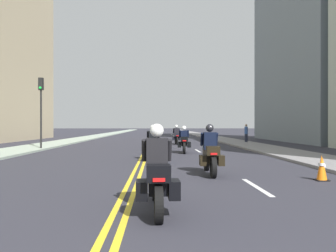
{
  "coord_description": "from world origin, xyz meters",
  "views": [
    {
      "loc": [
        0.67,
        -0.33,
        1.61
      ],
      "look_at": [
        1.42,
        21.15,
        1.57
      ],
      "focal_mm": 34.45,
      "sensor_mm": 36.0,
      "label": 1
    }
  ],
  "objects_px": {
    "motorcycle_2": "(153,146)",
    "motorcycle_5": "(177,136)",
    "motorcycle_1": "(210,155)",
    "motorcycle_0": "(157,177)",
    "traffic_light_near": "(41,100)",
    "traffic_cone_0": "(322,168)",
    "motorcycle_3": "(184,142)",
    "motorcycle_4": "(157,139)",
    "pedestrian_0": "(246,133)",
    "traffic_cone_1": "(323,169)"
  },
  "relations": [
    {
      "from": "motorcycle_1",
      "to": "motorcycle_4",
      "type": "distance_m",
      "value": 12.25
    },
    {
      "from": "motorcycle_2",
      "to": "traffic_light_near",
      "type": "relative_size",
      "value": 0.45
    },
    {
      "from": "motorcycle_0",
      "to": "traffic_light_near",
      "type": "bearing_deg",
      "value": 114.27
    },
    {
      "from": "motorcycle_1",
      "to": "traffic_cone_1",
      "type": "distance_m",
      "value": 3.35
    },
    {
      "from": "motorcycle_0",
      "to": "motorcycle_3",
      "type": "xyz_separation_m",
      "value": [
        1.59,
        12.77,
        0.01
      ]
    },
    {
      "from": "motorcycle_0",
      "to": "motorcycle_1",
      "type": "height_order",
      "value": "motorcycle_1"
    },
    {
      "from": "pedestrian_0",
      "to": "motorcycle_0",
      "type": "bearing_deg",
      "value": -170.39
    },
    {
      "from": "motorcycle_0",
      "to": "motorcycle_3",
      "type": "distance_m",
      "value": 12.87
    },
    {
      "from": "traffic_cone_0",
      "to": "pedestrian_0",
      "type": "xyz_separation_m",
      "value": [
        3.34,
        19.8,
        0.52
      ]
    },
    {
      "from": "motorcycle_2",
      "to": "traffic_light_near",
      "type": "height_order",
      "value": "traffic_light_near"
    },
    {
      "from": "motorcycle_2",
      "to": "pedestrian_0",
      "type": "relative_size",
      "value": 1.23
    },
    {
      "from": "traffic_light_near",
      "to": "traffic_cone_0",
      "type": "bearing_deg",
      "value": -44.61
    },
    {
      "from": "traffic_light_near",
      "to": "pedestrian_0",
      "type": "height_order",
      "value": "traffic_light_near"
    },
    {
      "from": "motorcycle_3",
      "to": "motorcycle_5",
      "type": "relative_size",
      "value": 0.97
    },
    {
      "from": "motorcycle_0",
      "to": "motorcycle_1",
      "type": "xyz_separation_m",
      "value": [
        1.74,
        4.48,
        0.01
      ]
    },
    {
      "from": "motorcycle_1",
      "to": "motorcycle_5",
      "type": "bearing_deg",
      "value": 91.66
    },
    {
      "from": "motorcycle_2",
      "to": "motorcycle_5",
      "type": "distance_m",
      "value": 12.95
    },
    {
      "from": "traffic_cone_0",
      "to": "pedestrian_0",
      "type": "height_order",
      "value": "pedestrian_0"
    },
    {
      "from": "traffic_light_near",
      "to": "motorcycle_4",
      "type": "bearing_deg",
      "value": 8.68
    },
    {
      "from": "motorcycle_4",
      "to": "pedestrian_0",
      "type": "distance_m",
      "value": 10.36
    },
    {
      "from": "motorcycle_3",
      "to": "traffic_cone_0",
      "type": "bearing_deg",
      "value": -68.14
    },
    {
      "from": "motorcycle_0",
      "to": "pedestrian_0",
      "type": "relative_size",
      "value": 1.31
    },
    {
      "from": "motorcycle_1",
      "to": "motorcycle_2",
      "type": "xyz_separation_m",
      "value": [
        -1.91,
        4.18,
        0.02
      ]
    },
    {
      "from": "traffic_light_near",
      "to": "pedestrian_0",
      "type": "bearing_deg",
      "value": 25.65
    },
    {
      "from": "motorcycle_3",
      "to": "motorcycle_5",
      "type": "bearing_deg",
      "value": 92.78
    },
    {
      "from": "motorcycle_3",
      "to": "motorcycle_5",
      "type": "distance_m",
      "value": 8.7
    },
    {
      "from": "traffic_light_near",
      "to": "motorcycle_0",
      "type": "bearing_deg",
      "value": -63.73
    },
    {
      "from": "traffic_light_near",
      "to": "pedestrian_0",
      "type": "xyz_separation_m",
      "value": [
        15.75,
        7.56,
        -2.37
      ]
    },
    {
      "from": "motorcycle_1",
      "to": "motorcycle_5",
      "type": "xyz_separation_m",
      "value": [
        -0.06,
        16.99,
        0.02
      ]
    },
    {
      "from": "motorcycle_4",
      "to": "traffic_cone_1",
      "type": "height_order",
      "value": "motorcycle_4"
    },
    {
      "from": "motorcycle_2",
      "to": "traffic_cone_1",
      "type": "relative_size",
      "value": 3.14
    },
    {
      "from": "motorcycle_5",
      "to": "pedestrian_0",
      "type": "xyz_separation_m",
      "value": [
        6.44,
        1.54,
        0.22
      ]
    },
    {
      "from": "motorcycle_2",
      "to": "motorcycle_5",
      "type": "height_order",
      "value": "motorcycle_5"
    },
    {
      "from": "motorcycle_0",
      "to": "motorcycle_3",
      "type": "height_order",
      "value": "motorcycle_0"
    },
    {
      "from": "motorcycle_0",
      "to": "motorcycle_1",
      "type": "bearing_deg",
      "value": 66.79
    },
    {
      "from": "traffic_cone_0",
      "to": "motorcycle_2",
      "type": "bearing_deg",
      "value": 132.29
    },
    {
      "from": "traffic_cone_0",
      "to": "traffic_light_near",
      "type": "distance_m",
      "value": 17.67
    },
    {
      "from": "motorcycle_3",
      "to": "pedestrian_0",
      "type": "xyz_separation_m",
      "value": [
        6.53,
        10.23,
        0.24
      ]
    },
    {
      "from": "pedestrian_0",
      "to": "motorcycle_5",
      "type": "bearing_deg",
      "value": 132.46
    },
    {
      "from": "motorcycle_5",
      "to": "traffic_cone_0",
      "type": "xyz_separation_m",
      "value": [
        3.1,
        -18.27,
        -0.31
      ]
    },
    {
      "from": "motorcycle_4",
      "to": "motorcycle_5",
      "type": "height_order",
      "value": "motorcycle_5"
    },
    {
      "from": "motorcycle_3",
      "to": "traffic_cone_0",
      "type": "distance_m",
      "value": 10.09
    },
    {
      "from": "motorcycle_0",
      "to": "motorcycle_4",
      "type": "xyz_separation_m",
      "value": [
        -0.02,
        16.6,
        0.0
      ]
    },
    {
      "from": "motorcycle_2",
      "to": "motorcycle_4",
      "type": "relative_size",
      "value": 1.0
    },
    {
      "from": "motorcycle_0",
      "to": "pedestrian_0",
      "type": "bearing_deg",
      "value": 68.55
    },
    {
      "from": "pedestrian_0",
      "to": "traffic_light_near",
      "type": "bearing_deg",
      "value": 144.71
    },
    {
      "from": "traffic_cone_0",
      "to": "traffic_light_near",
      "type": "height_order",
      "value": "traffic_light_near"
    },
    {
      "from": "motorcycle_0",
      "to": "motorcycle_5",
      "type": "bearing_deg",
      "value": 83.52
    },
    {
      "from": "motorcycle_1",
      "to": "traffic_light_near",
      "type": "height_order",
      "value": "traffic_light_near"
    },
    {
      "from": "motorcycle_5",
      "to": "traffic_light_near",
      "type": "relative_size",
      "value": 0.47
    }
  ]
}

